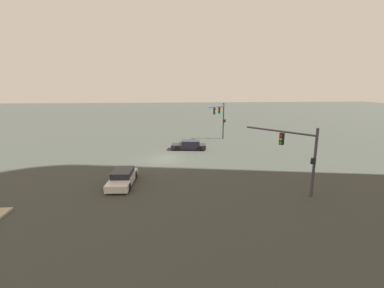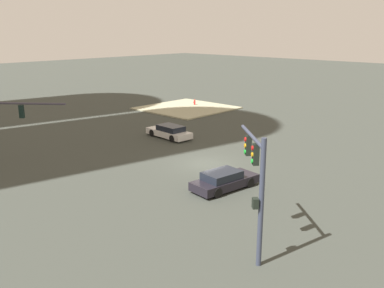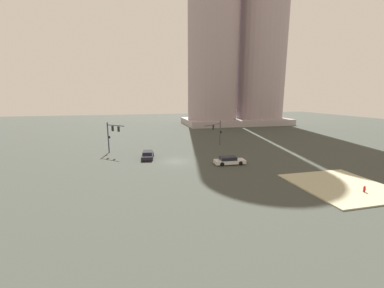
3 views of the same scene
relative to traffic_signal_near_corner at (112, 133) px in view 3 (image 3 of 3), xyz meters
name	(u,v)px [view 3 (image 3 of 3)]	position (x,y,z in m)	size (l,w,h in m)	color
ground_plane	(176,161)	(10.39, -8.46, -3.82)	(217.03, 217.03, 0.00)	#383C36
sidewalk_corner	(341,186)	(27.42, -23.92, -3.74)	(10.18, 10.36, 0.15)	#A5A382
traffic_signal_near_corner	(112,133)	(0.00, 0.00, 0.00)	(3.23, 3.15, 5.70)	#313648
traffic_signal_opposite_side	(217,130)	(21.00, 1.84, -0.30)	(5.10, 3.94, 5.27)	#3E3949
highrise_twin_tower	(239,28)	(41.86, 39.52, 30.67)	(38.86, 19.85, 69.41)	#A09697
sedan_car_approaching	(148,155)	(6.08, -5.35, -3.24)	(2.37, 4.74, 1.21)	black
sedan_car_waiting_far	(229,161)	(18.18, -12.07, -3.24)	(4.85, 2.10, 1.21)	silver
fire_hydrant_on_curb	(364,189)	(28.13, -26.16, -3.33)	(0.33, 0.22, 0.71)	red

